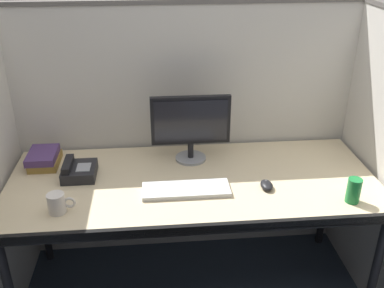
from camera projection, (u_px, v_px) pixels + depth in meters
The scene contains 9 objects.
cubicle_partition_rear at pixel (186, 135), 2.62m from camera, with size 2.21×0.06×1.57m.
desk at pixel (193, 189), 2.25m from camera, with size 1.90×0.80×0.74m.
monitor_center at pixel (191, 124), 2.34m from camera, with size 0.43×0.17×0.37m.
keyboard_main at pixel (186, 190), 2.13m from camera, with size 0.43×0.15×0.02m, color silver.
computer_mouse at pixel (267, 185), 2.16m from camera, with size 0.06×0.10×0.04m.
book_stack at pixel (44, 158), 2.37m from camera, with size 0.16×0.21×0.08m.
desk_phone at pixel (78, 171), 2.26m from camera, with size 0.17×0.19×0.09m.
soda_can at pixel (354, 190), 2.03m from camera, with size 0.07×0.07×0.12m, color #197233.
coffee_mug at pixel (57, 203), 1.96m from camera, with size 0.13×0.08×0.09m.
Camera 1 is at (-0.18, -1.62, 1.90)m, focal length 40.62 mm.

